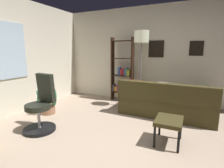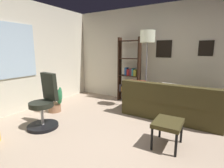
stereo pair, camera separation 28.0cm
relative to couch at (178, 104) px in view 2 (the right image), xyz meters
The scene contains 9 objects.
ground_plane 1.82m from the couch, 165.68° to the left, with size 4.91×5.61×0.10m, color tan.
wall_back_with_windows 3.88m from the couch, 118.07° to the left, with size 4.91×0.12×2.60m.
wall_right_with_frames 1.36m from the couch, 30.00° to the left, with size 0.12×5.61×2.60m.
couch is the anchor object (origin of this frame).
footstool 1.39m from the couch, behind, with size 0.50×0.40×0.40m.
office_chair 2.79m from the couch, 132.31° to the left, with size 0.56×0.56×1.03m.
bookshelf 1.60m from the couch, 70.67° to the left, with size 0.18×0.64×1.80m.
floor_lamp 1.57m from the couch, 80.26° to the left, with size 0.35×0.35×1.90m.
potted_plant 2.85m from the couch, 115.73° to the left, with size 0.42×0.55×0.64m.
Camera 2 is at (-2.14, -1.05, 1.44)m, focal length 27.54 mm.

